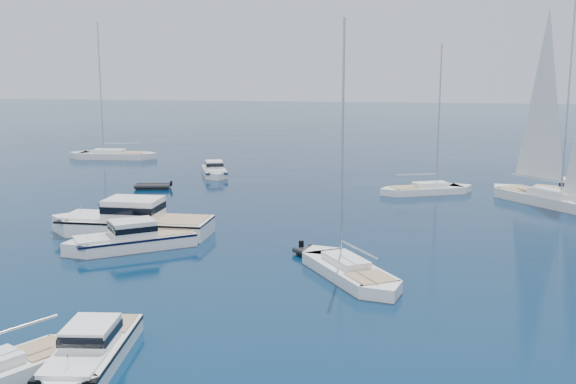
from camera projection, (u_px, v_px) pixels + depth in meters
ground at (303, 337)px, 29.69m from camera, size 400.00×400.00×0.00m
motor_cruiser_near at (91, 363)px, 27.00m from camera, size 3.51×8.18×2.08m
motor_cruiser_left at (131, 249)px, 44.04m from camera, size 8.87×7.70×2.38m
motor_cruiser_centre at (131, 234)px, 47.94m from camera, size 12.50×4.06×3.26m
motor_cruiser_horizon at (214, 176)px, 73.55m from camera, size 5.05×8.01×2.02m
sailboat_mid_r at (349, 277)px, 38.13m from camera, size 7.68×9.81×14.74m
sailboat_centre at (426, 193)px, 63.19m from camera, size 9.78×6.24×14.13m
sailboat_sails_r at (548, 204)px, 58.34m from camera, size 10.81×12.08×18.97m
sailboat_far_l at (113, 159)px, 87.05m from camera, size 12.27×4.21×17.69m
tender_grey_near at (320, 258)px, 41.86m from camera, size 3.99×3.84×0.95m
tender_grey_far at (153, 189)px, 65.65m from camera, size 3.86×2.63×0.95m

